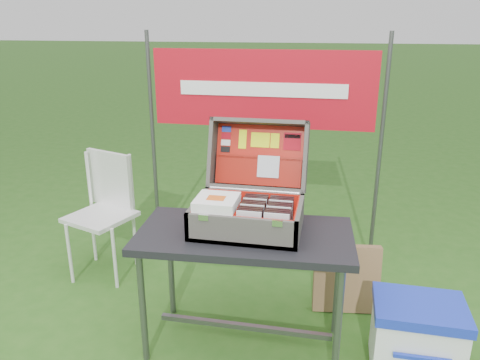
% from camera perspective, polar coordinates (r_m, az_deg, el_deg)
% --- Properties ---
extents(ground, '(80.00, 80.00, 0.00)m').
position_cam_1_polar(ground, '(2.88, -1.23, -18.79)').
color(ground, '#275618').
rests_on(ground, ground).
extents(table, '(1.16, 0.63, 0.71)m').
position_cam_1_polar(table, '(2.64, 0.55, -13.34)').
color(table, black).
rests_on(table, ground).
extents(table_top, '(1.16, 0.63, 0.04)m').
position_cam_1_polar(table_top, '(2.48, 0.57, -6.81)').
color(table_top, black).
rests_on(table_top, ground).
extents(table_leg_fl, '(0.04, 0.04, 0.67)m').
position_cam_1_polar(table_leg_fl, '(2.60, -11.79, -14.83)').
color(table_leg_fl, '#59595B').
rests_on(table_leg_fl, ground).
extents(table_leg_fr, '(0.04, 0.04, 0.67)m').
position_cam_1_polar(table_leg_fr, '(2.44, 11.81, -17.45)').
color(table_leg_fr, '#59595B').
rests_on(table_leg_fr, ground).
extents(table_leg_bl, '(0.04, 0.04, 0.67)m').
position_cam_1_polar(table_leg_bl, '(2.96, -8.43, -10.25)').
color(table_leg_bl, '#59595B').
rests_on(table_leg_bl, ground).
extents(table_leg_br, '(0.04, 0.04, 0.67)m').
position_cam_1_polar(table_leg_br, '(2.81, 11.84, -12.13)').
color(table_leg_br, '#59595B').
rests_on(table_leg_br, ground).
extents(table_brace, '(0.98, 0.03, 0.03)m').
position_cam_1_polar(table_brace, '(2.77, 0.53, -17.42)').
color(table_brace, '#59595B').
rests_on(table_brace, ground).
extents(suitcase, '(0.57, 0.56, 0.51)m').
position_cam_1_polar(suitcase, '(2.46, 1.19, -0.08)').
color(suitcase, '#5E5B55').
rests_on(suitcase, table).
extents(suitcase_base_bottom, '(0.57, 0.40, 0.02)m').
position_cam_1_polar(suitcase_base_bottom, '(2.50, 0.91, -5.86)').
color(suitcase_base_bottom, '#5E5B55').
rests_on(suitcase_base_bottom, table_top).
extents(suitcase_base_wall_front, '(0.57, 0.02, 0.15)m').
position_cam_1_polar(suitcase_base_wall_front, '(2.30, 0.04, -6.34)').
color(suitcase_base_wall_front, '#5E5B55').
rests_on(suitcase_base_wall_front, table_top).
extents(suitcase_base_wall_back, '(0.57, 0.02, 0.15)m').
position_cam_1_polar(suitcase_base_wall_back, '(2.64, 1.67, -2.89)').
color(suitcase_base_wall_back, '#5E5B55').
rests_on(suitcase_base_wall_back, table_top).
extents(suitcase_base_wall_left, '(0.02, 0.40, 0.15)m').
position_cam_1_polar(suitcase_base_wall_left, '(2.53, -5.16, -4.00)').
color(suitcase_base_wall_left, '#5E5B55').
rests_on(suitcase_base_wall_left, table_top).
extents(suitcase_base_wall_right, '(0.02, 0.40, 0.15)m').
position_cam_1_polar(suitcase_base_wall_right, '(2.44, 7.23, -4.96)').
color(suitcase_base_wall_right, '#5E5B55').
rests_on(suitcase_base_wall_right, table_top).
extents(suitcase_liner_floor, '(0.52, 0.36, 0.01)m').
position_cam_1_polar(suitcase_liner_floor, '(2.49, 0.91, -5.56)').
color(suitcase_liner_floor, red).
rests_on(suitcase_liner_floor, suitcase_base_bottom).
extents(suitcase_latch_left, '(0.05, 0.01, 0.03)m').
position_cam_1_polar(suitcase_latch_left, '(2.30, -4.47, -4.57)').
color(suitcase_latch_left, silver).
rests_on(suitcase_latch_left, suitcase_base_wall_front).
extents(suitcase_latch_right, '(0.05, 0.01, 0.03)m').
position_cam_1_polar(suitcase_latch_right, '(2.24, 4.58, -5.30)').
color(suitcase_latch_right, silver).
rests_on(suitcase_latch_right, suitcase_base_wall_front).
extents(suitcase_hinge, '(0.51, 0.02, 0.02)m').
position_cam_1_polar(suitcase_hinge, '(2.63, 1.73, -1.27)').
color(suitcase_hinge, silver).
rests_on(suitcase_hinge, suitcase_base_wall_back).
extents(suitcase_lid_back, '(0.57, 0.14, 0.39)m').
position_cam_1_polar(suitcase_lid_back, '(2.76, 2.45, 3.01)').
color(suitcase_lid_back, '#5E5B55').
rests_on(suitcase_lid_back, suitcase_base_wall_back).
extents(suitcase_lid_rim_far, '(0.57, 0.15, 0.07)m').
position_cam_1_polar(suitcase_lid_rim_far, '(2.71, 2.49, 7.09)').
color(suitcase_lid_rim_far, '#5E5B55').
rests_on(suitcase_lid_rim_far, suitcase_lid_back).
extents(suitcase_lid_rim_near, '(0.57, 0.15, 0.07)m').
position_cam_1_polar(suitcase_lid_rim_near, '(2.70, 2.00, -0.98)').
color(suitcase_lid_rim_near, '#5E5B55').
rests_on(suitcase_lid_rim_near, suitcase_lid_back).
extents(suitcase_lid_rim_left, '(0.02, 0.27, 0.43)m').
position_cam_1_polar(suitcase_lid_rim_left, '(2.75, -3.35, 3.36)').
color(suitcase_lid_rim_left, '#5E5B55').
rests_on(suitcase_lid_rim_left, suitcase_lid_back).
extents(suitcase_lid_rim_right, '(0.02, 0.27, 0.43)m').
position_cam_1_polar(suitcase_lid_rim_right, '(2.67, 8.01, 2.73)').
color(suitcase_lid_rim_right, '#5E5B55').
rests_on(suitcase_lid_rim_right, suitcase_lid_back).
extents(suitcase_lid_liner, '(0.52, 0.11, 0.34)m').
position_cam_1_polar(suitcase_lid_liner, '(2.75, 2.40, 3.02)').
color(suitcase_lid_liner, red).
rests_on(suitcase_lid_liner, suitcase_lid_back).
extents(suitcase_liner_wall_front, '(0.52, 0.01, 0.13)m').
position_cam_1_polar(suitcase_liner_wall_front, '(2.31, 0.11, -5.94)').
color(suitcase_liner_wall_front, red).
rests_on(suitcase_liner_wall_front, suitcase_base_bottom).
extents(suitcase_liner_wall_back, '(0.52, 0.01, 0.13)m').
position_cam_1_polar(suitcase_liner_wall_back, '(2.63, 1.62, -2.78)').
color(suitcase_liner_wall_back, red).
rests_on(suitcase_liner_wall_back, suitcase_base_bottom).
extents(suitcase_liner_wall_left, '(0.01, 0.36, 0.13)m').
position_cam_1_polar(suitcase_liner_wall_left, '(2.52, -4.86, -3.79)').
color(suitcase_liner_wall_left, red).
rests_on(suitcase_liner_wall_left, suitcase_base_bottom).
extents(suitcase_liner_wall_right, '(0.01, 0.36, 0.13)m').
position_cam_1_polar(suitcase_liner_wall_right, '(2.44, 6.91, -4.70)').
color(suitcase_liner_wall_right, red).
rests_on(suitcase_liner_wall_right, suitcase_base_bottom).
extents(suitcase_lid_pocket, '(0.50, 0.08, 0.16)m').
position_cam_1_polar(suitcase_lid_pocket, '(2.73, 2.22, 1.07)').
color(suitcase_lid_pocket, maroon).
rests_on(suitcase_lid_pocket, suitcase_lid_liner).
extents(suitcase_pocket_edge, '(0.49, 0.03, 0.03)m').
position_cam_1_polar(suitcase_pocket_edge, '(2.72, 2.31, 2.77)').
color(suitcase_pocket_edge, maroon).
rests_on(suitcase_pocket_edge, suitcase_lid_pocket).
extents(suitcase_pocket_cd, '(0.13, 0.05, 0.12)m').
position_cam_1_polar(suitcase_pocket_cd, '(2.70, 3.47, 1.63)').
color(suitcase_pocket_cd, silver).
rests_on(suitcase_pocket_cd, suitcase_lid_pocket).
extents(lid_sticker_cc_a, '(0.06, 0.01, 0.03)m').
position_cam_1_polar(lid_sticker_cc_a, '(2.79, -1.66, 6.22)').
color(lid_sticker_cc_a, '#1933B2').
rests_on(lid_sticker_cc_a, suitcase_lid_liner).
extents(lid_sticker_cc_b, '(0.06, 0.01, 0.03)m').
position_cam_1_polar(lid_sticker_cc_b, '(2.79, -1.70, 5.40)').
color(lid_sticker_cc_b, '#A90311').
rests_on(lid_sticker_cc_b, suitcase_lid_liner).
extents(lid_sticker_cc_c, '(0.06, 0.01, 0.03)m').
position_cam_1_polar(lid_sticker_cc_c, '(2.78, -1.75, 4.58)').
color(lid_sticker_cc_c, white).
rests_on(lid_sticker_cc_c, suitcase_lid_liner).
extents(lid_sticker_cc_d, '(0.06, 0.01, 0.03)m').
position_cam_1_polar(lid_sticker_cc_d, '(2.78, -1.80, 3.76)').
color(lid_sticker_cc_d, black).
rests_on(lid_sticker_cc_d, suitcase_lid_liner).
extents(lid_card_neon_tall, '(0.05, 0.04, 0.11)m').
position_cam_1_polar(lid_card_neon_tall, '(2.77, 0.32, 5.00)').
color(lid_card_neon_tall, '#EBFC09').
rests_on(lid_card_neon_tall, suitcase_lid_liner).
extents(lid_card_neon_main, '(0.11, 0.03, 0.08)m').
position_cam_1_polar(lid_card_neon_main, '(2.75, 2.50, 4.89)').
color(lid_card_neon_main, '#EBFC09').
rests_on(lid_card_neon_main, suitcase_lid_liner).
extents(lid_card_neon_small, '(0.05, 0.03, 0.08)m').
position_cam_1_polar(lid_card_neon_small, '(2.74, 4.28, 4.80)').
color(lid_card_neon_small, '#EBFC09').
rests_on(lid_card_neon_small, suitcase_lid_liner).
extents(lid_sticker_band, '(0.10, 0.03, 0.10)m').
position_cam_1_polar(lid_sticker_band, '(2.73, 6.39, 4.68)').
color(lid_sticker_band, '#A90311').
rests_on(lid_sticker_band, suitcase_lid_liner).
extents(lid_sticker_band_bar, '(0.09, 0.01, 0.02)m').
position_cam_1_polar(lid_sticker_band_bar, '(2.73, 6.43, 5.31)').
color(lid_sticker_band_bar, black).
rests_on(lid_sticker_band_bar, suitcase_lid_liner).
extents(cd_left_0, '(0.13, 0.01, 0.14)m').
position_cam_1_polar(cd_left_0, '(2.31, 1.08, -5.50)').
color(cd_left_0, silver).
rests_on(cd_left_0, suitcase_liner_floor).
extents(cd_left_1, '(0.13, 0.01, 0.14)m').
position_cam_1_polar(cd_left_1, '(2.33, 1.18, -5.28)').
color(cd_left_1, black).
rests_on(cd_left_1, suitcase_liner_floor).
extents(cd_left_2, '(0.13, 0.01, 0.14)m').
position_cam_1_polar(cd_left_2, '(2.35, 1.28, -5.06)').
color(cd_left_2, black).
rests_on(cd_left_2, suitcase_liner_floor).
extents(cd_left_3, '(0.13, 0.01, 0.14)m').
position_cam_1_polar(cd_left_3, '(2.37, 1.37, -4.85)').
color(cd_left_3, black).
rests_on(cd_left_3, suitcase_liner_floor).
extents(cd_left_4, '(0.13, 0.01, 0.14)m').
position_cam_1_polar(cd_left_4, '(2.39, 1.47, -4.64)').
color(cd_left_4, silver).
rests_on(cd_left_4, suitcase_liner_floor).
extents(cd_left_5, '(0.13, 0.01, 0.14)m').
position_cam_1_polar(cd_left_5, '(2.41, 1.56, -4.43)').
color(cd_left_5, black).
rests_on(cd_left_5, suitcase_liner_floor).
extents(cd_left_6, '(0.13, 0.01, 0.14)m').
position_cam_1_polar(cd_left_6, '(2.43, 1.65, -4.23)').
color(cd_left_6, black).
rests_on(cd_left_6, suitcase_liner_floor).
extents(cd_left_7, '(0.13, 0.01, 0.14)m').
position_cam_1_polar(cd_left_7, '(2.45, 1.74, -4.03)').
color(cd_left_7, black).
rests_on(cd_left_7, suitcase_liner_floor).
extents(cd_left_8, '(0.13, 0.01, 0.14)m').
position_cam_1_polar(cd_left_8, '(2.47, 1.82, -3.84)').
color(cd_left_8, silver).
rests_on(cd_left_8, suitcase_liner_floor).
extents(cd_left_9, '(0.13, 0.01, 0.14)m').
position_cam_1_polar(cd_left_9, '(2.50, 1.91, -3.65)').
color(cd_left_9, black).
rests_on(cd_left_9, suitcase_liner_floor).
extents(cd_left_10, '(0.13, 0.01, 0.14)m').
position_cam_1_polar(cd_left_10, '(2.52, 1.99, -3.46)').
color(cd_left_10, black).
rests_on(cd_left_10, suitcase_liner_floor).
extents(cd_left_11, '(0.13, 0.01, 0.14)m').
position_cam_1_polar(cd_left_11, '(2.54, 2.08, -3.27)').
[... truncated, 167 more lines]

